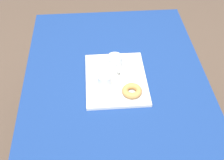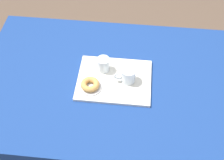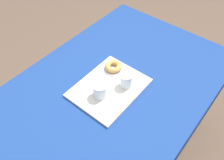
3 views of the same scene
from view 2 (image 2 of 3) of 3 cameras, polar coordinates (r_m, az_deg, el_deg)
The scene contains 7 objects.
ground_plane at distance 2.42m, azimuth -0.73°, elevation -11.56°, with size 6.00×6.00×0.00m, color brown.
dining_table at distance 1.85m, azimuth -0.93°, elevation -1.90°, with size 1.53×1.03×0.76m.
serving_tray at distance 1.77m, azimuth 0.44°, elevation 0.12°, with size 0.43×0.34×0.02m, color silver.
tea_mug_left at distance 1.72m, azimuth 3.01°, elevation 0.77°, with size 0.12×0.08×0.09m.
water_glass_near at distance 1.78m, azimuth -1.63°, elevation 2.87°, with size 0.07×0.07×0.09m.
donut_plate_left at distance 1.72m, azimuth -4.10°, elevation -1.26°, with size 0.13×0.13×0.01m, color silver.
sugar_donut_left at distance 1.71m, azimuth -4.14°, elevation -0.85°, with size 0.11×0.11×0.03m, color tan.
Camera 2 is at (0.15, -1.11, 2.14)m, focal length 48.63 mm.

